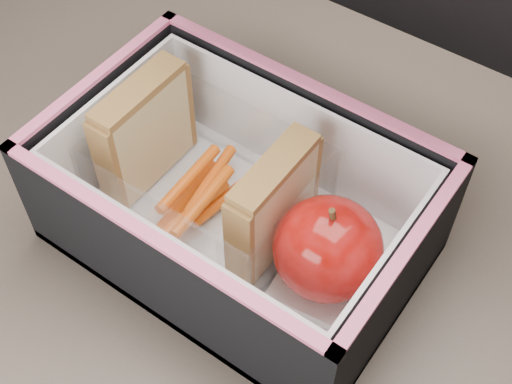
{
  "coord_description": "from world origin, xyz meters",
  "views": [
    {
      "loc": [
        0.13,
        -0.32,
        1.25
      ],
      "look_at": [
        -0.06,
        -0.04,
        0.81
      ],
      "focal_mm": 50.0,
      "sensor_mm": 36.0,
      "label": 1
    }
  ],
  "objects": [
    {
      "name": "red_apple",
      "position": [
        0.01,
        -0.05,
        0.81
      ],
      "size": [
        0.1,
        0.1,
        0.09
      ],
      "rotation": [
        0.0,
        0.0,
        -0.26
      ],
      "color": "#8A0700",
      "rests_on": "paper_napkin"
    },
    {
      "name": "paper_napkin",
      "position": [
        0.01,
        -0.05,
        0.77
      ],
      "size": [
        0.08,
        0.09,
        0.01
      ],
      "primitive_type": "cube",
      "rotation": [
        0.0,
        0.0,
        0.13
      ],
      "color": "white",
      "rests_on": "lunch_bag"
    },
    {
      "name": "sandwich_left",
      "position": [
        -0.18,
        -0.04,
        0.82
      ],
      "size": [
        0.03,
        0.09,
        0.1
      ],
      "color": "#E0CA87",
      "rests_on": "plastic_tub"
    },
    {
      "name": "lunch_bag",
      "position": [
        -0.07,
        -0.04,
        0.81
      ],
      "size": [
        0.29,
        0.3,
        0.27
      ],
      "color": "black",
      "rests_on": "kitchen_table"
    },
    {
      "name": "kitchen_table",
      "position": [
        0.0,
        0.0,
        0.66
      ],
      "size": [
        1.2,
        0.8,
        0.75
      ],
      "color": "brown",
      "rests_on": "ground"
    },
    {
      "name": "sandwich_right",
      "position": [
        -0.05,
        -0.04,
        0.82
      ],
      "size": [
        0.02,
        0.09,
        0.1
      ],
      "color": "#E0CA87",
      "rests_on": "plastic_tub"
    },
    {
      "name": "plastic_tub",
      "position": [
        -0.11,
        -0.04,
        0.8
      ],
      "size": [
        0.17,
        0.12,
        0.07
      ],
      "primitive_type": null,
      "color": "white",
      "rests_on": "lunch_bag"
    },
    {
      "name": "carrot_sticks",
      "position": [
        -0.12,
        -0.05,
        0.78
      ],
      "size": [
        0.05,
        0.12,
        0.03
      ],
      "color": "#E54F07",
      "rests_on": "plastic_tub"
    }
  ]
}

